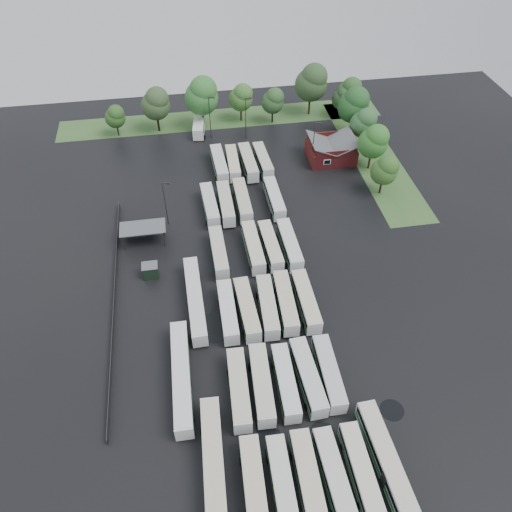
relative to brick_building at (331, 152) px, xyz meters
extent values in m
plane|color=black|center=(-24.00, -42.77, -1.87)|extent=(160.00, 160.00, 0.00)
cube|color=maroon|center=(0.00, 0.03, -0.17)|extent=(10.00, 8.00, 3.40)
cube|color=#4C4F51|center=(-2.50, 0.03, 2.43)|extent=(5.07, 8.60, 2.19)
cube|color=#4C4F51|center=(2.50, 0.03, 2.43)|extent=(5.07, 8.60, 2.19)
cube|color=maroon|center=(0.00, -3.97, 2.03)|extent=(9.00, 0.20, 1.20)
cube|color=silver|center=(-2.00, -4.02, 0.13)|extent=(1.60, 0.12, 1.20)
cylinder|color=#2D2D30|center=(-44.80, -22.77, -0.17)|extent=(0.16, 0.16, 3.40)
cylinder|color=#2D2D30|center=(-37.60, -22.77, -0.17)|extent=(0.16, 0.16, 3.40)
cylinder|color=#2D2D30|center=(-44.80, -19.57, -0.17)|extent=(0.16, 0.16, 3.40)
cylinder|color=#2D2D30|center=(-37.60, -19.57, -0.17)|extent=(0.16, 0.16, 3.40)
cube|color=#4C4F51|center=(-41.20, -21.17, 1.63)|extent=(8.20, 4.20, 0.15)
cube|color=navy|center=(-41.20, -19.27, -0.27)|extent=(7.60, 0.08, 2.60)
cube|color=black|center=(-40.20, -30.17, -0.62)|extent=(2.50, 2.00, 2.50)
cube|color=#4C4F51|center=(-40.20, -30.17, 0.69)|extent=(2.70, 2.20, 0.12)
cube|color=#375C29|center=(-22.00, 22.03, -1.86)|extent=(80.00, 10.00, 0.01)
cube|color=#375C29|center=(10.00, 0.03, -1.86)|extent=(10.00, 50.00, 0.01)
cube|color=#2D2D30|center=(-46.20, -34.77, -1.27)|extent=(0.10, 50.00, 1.20)
cube|color=silver|center=(-28.49, -68.67, -0.09)|extent=(2.89, 11.75, 2.67)
cube|color=black|center=(-28.49, -68.67, 0.44)|extent=(2.93, 11.29, 0.86)
cube|color=#266531|center=(-28.49, -68.67, -0.68)|extent=(2.93, 11.52, 0.59)
cube|color=#BFB597|center=(-28.49, -68.67, 1.29)|extent=(2.78, 11.40, 0.12)
cylinder|color=black|center=(-28.49, -64.94, -1.43)|extent=(2.48, 0.93, 0.93)
cube|color=silver|center=(-25.13, -68.92, -0.16)|extent=(2.60, 11.30, 2.58)
cube|color=black|center=(-25.13, -68.92, 0.36)|extent=(2.64, 10.85, 0.82)
cube|color=#226E33|center=(-25.13, -68.92, -0.72)|extent=(2.64, 11.07, 0.57)
cube|color=beige|center=(-25.13, -68.92, 1.18)|extent=(2.50, 10.96, 0.11)
cylinder|color=black|center=(-25.13, -65.32, -1.44)|extent=(2.39, 0.90, 0.90)
cube|color=silver|center=(-21.98, -69.03, -0.07)|extent=(2.74, 11.87, 2.71)
cube|color=black|center=(-21.98, -69.03, 0.47)|extent=(2.79, 11.40, 0.87)
cube|color=#266D37|center=(-21.98, -69.03, -0.66)|extent=(2.79, 11.64, 0.60)
cube|color=#C0B59D|center=(-21.98, -69.03, 1.33)|extent=(2.63, 11.52, 0.12)
cylinder|color=black|center=(-21.98, -65.25, -1.42)|extent=(2.51, 0.95, 0.95)
cube|color=silver|center=(-18.79, -69.05, -0.12)|extent=(2.71, 11.55, 2.63)
cube|color=black|center=(-18.79, -69.05, 0.41)|extent=(2.76, 11.10, 0.84)
cube|color=#1A7429|center=(-18.79, -69.05, -0.70)|extent=(2.76, 11.32, 0.58)
cube|color=beige|center=(-18.79, -69.05, 1.25)|extent=(2.61, 11.21, 0.11)
cylinder|color=black|center=(-18.79, -65.37, -1.43)|extent=(2.44, 0.92, 0.92)
cube|color=silver|center=(-15.41, -68.78, -0.16)|extent=(2.36, 11.21, 2.57)
cube|color=black|center=(-15.41, -68.78, 0.35)|extent=(2.42, 10.76, 0.82)
cube|color=#20642D|center=(-15.41, -68.78, -0.73)|extent=(2.41, 10.99, 0.56)
cube|color=beige|center=(-15.41, -68.78, 1.17)|extent=(2.27, 10.87, 0.11)
cylinder|color=black|center=(-15.41, -72.36, -1.45)|extent=(2.38, 0.90, 0.90)
cylinder|color=black|center=(-15.41, -65.19, -1.45)|extent=(2.38, 0.90, 0.90)
cube|color=silver|center=(-28.46, -55.49, -0.07)|extent=(2.95, 11.89, 2.70)
cube|color=black|center=(-28.46, -55.49, 0.47)|extent=(2.99, 11.42, 0.87)
cube|color=#136524|center=(-28.46, -55.49, -0.67)|extent=(2.99, 11.66, 0.59)
cube|color=#BCB69F|center=(-28.46, -55.49, 1.33)|extent=(2.84, 11.53, 0.12)
cylinder|color=black|center=(-28.46, -59.27, -1.42)|extent=(2.51, 0.94, 0.94)
cylinder|color=black|center=(-28.46, -51.72, -1.42)|extent=(2.51, 0.94, 0.94)
cube|color=silver|center=(-25.25, -55.26, -0.07)|extent=(3.05, 11.95, 2.71)
cube|color=black|center=(-25.25, -55.26, 0.48)|extent=(3.08, 11.48, 0.87)
cube|color=#126426|center=(-25.25, -55.26, -0.66)|extent=(3.09, 11.71, 0.60)
cube|color=#BDB7A0|center=(-25.25, -55.26, 1.34)|extent=(2.93, 11.59, 0.12)
cylinder|color=black|center=(-25.25, -59.05, -1.42)|extent=(2.52, 0.95, 0.95)
cylinder|color=black|center=(-25.25, -51.47, -1.42)|extent=(2.52, 0.95, 0.95)
cube|color=silver|center=(-21.90, -55.43, -0.15)|extent=(2.61, 11.36, 2.59)
cube|color=black|center=(-21.90, -55.43, 0.37)|extent=(2.66, 10.91, 0.83)
cube|color=#12621E|center=(-21.90, -55.43, -0.72)|extent=(2.65, 11.13, 0.57)
cube|color=silver|center=(-21.90, -55.43, 1.20)|extent=(2.51, 11.01, 0.11)
cylinder|color=black|center=(-21.90, -59.05, -1.44)|extent=(2.40, 0.90, 0.90)
cylinder|color=black|center=(-21.90, -51.81, -1.44)|extent=(2.40, 0.90, 0.90)
cube|color=silver|center=(-18.66, -55.10, -0.08)|extent=(3.02, 11.85, 2.69)
cube|color=black|center=(-18.66, -55.10, 0.46)|extent=(3.05, 11.39, 0.86)
cube|color=#22642B|center=(-18.66, -55.10, -0.67)|extent=(3.05, 11.62, 0.59)
cube|color=#BCBBB8|center=(-18.66, -55.10, 1.32)|extent=(2.90, 11.50, 0.12)
cylinder|color=black|center=(-18.66, -58.86, -1.43)|extent=(2.50, 0.94, 0.94)
cylinder|color=black|center=(-18.66, -51.34, -1.43)|extent=(2.50, 0.94, 0.94)
cube|color=silver|center=(-15.61, -55.01, -0.12)|extent=(2.66, 11.54, 2.63)
cube|color=black|center=(-15.61, -55.01, 0.41)|extent=(2.71, 11.08, 0.84)
cube|color=#276A37|center=(-15.61, -55.01, -0.70)|extent=(2.71, 11.31, 0.58)
cube|color=#B4B4B3|center=(-15.61, -55.01, 1.24)|extent=(2.56, 11.19, 0.11)
cylinder|color=black|center=(-15.61, -58.69, -1.44)|extent=(2.44, 0.92, 0.92)
cylinder|color=black|center=(-15.61, -51.34, -1.44)|extent=(2.44, 0.92, 0.92)
cube|color=silver|center=(-28.29, -41.58, -0.14)|extent=(2.46, 11.39, 2.61)
cube|color=black|center=(-28.29, -41.58, 0.39)|extent=(2.51, 10.94, 0.83)
cube|color=#21642F|center=(-28.29, -41.58, -0.71)|extent=(2.50, 11.17, 0.57)
cube|color=silver|center=(-28.29, -41.58, 1.22)|extent=(2.36, 11.05, 0.11)
cylinder|color=black|center=(-28.29, -45.22, -1.44)|extent=(2.42, 0.91, 0.91)
cylinder|color=black|center=(-28.29, -37.94, -1.44)|extent=(2.42, 0.91, 0.91)
cube|color=silver|center=(-25.25, -41.64, -0.11)|extent=(2.87, 11.66, 2.65)
cube|color=black|center=(-25.25, -41.64, 0.43)|extent=(2.91, 11.20, 0.85)
cube|color=#266830|center=(-25.25, -41.64, -0.69)|extent=(2.91, 11.44, 0.58)
cube|color=#BCB394|center=(-25.25, -41.64, 1.27)|extent=(2.76, 11.31, 0.12)
cylinder|color=black|center=(-25.25, -45.34, -1.43)|extent=(2.46, 0.93, 0.93)
cylinder|color=black|center=(-25.25, -37.93, -1.43)|extent=(2.46, 0.93, 0.93)
cube|color=silver|center=(-21.94, -41.62, -0.11)|extent=(2.94, 11.63, 2.64)
cube|color=black|center=(-21.94, -41.62, 0.42)|extent=(2.97, 11.17, 0.85)
cube|color=#226B2D|center=(-21.94, -41.62, -0.69)|extent=(2.97, 11.40, 0.58)
cube|color=#BBB4A3|center=(-21.94, -41.62, 1.26)|extent=(2.82, 11.28, 0.12)
cylinder|color=black|center=(-21.94, -45.31, -1.43)|extent=(2.45, 0.92, 0.92)
cylinder|color=black|center=(-21.94, -37.93, -1.43)|extent=(2.45, 0.92, 0.92)
cube|color=silver|center=(-18.95, -41.26, -0.08)|extent=(2.89, 11.81, 2.69)
cube|color=black|center=(-18.95, -41.26, 0.46)|extent=(2.93, 11.35, 0.86)
cube|color=#166426|center=(-18.95, -41.26, -0.67)|extent=(2.93, 11.58, 0.59)
cube|color=#C0B495|center=(-18.95, -41.26, 1.31)|extent=(2.78, 11.46, 0.12)
cylinder|color=black|center=(-18.95, -45.02, -1.43)|extent=(2.49, 0.94, 0.94)
cylinder|color=black|center=(-18.95, -37.51, -1.43)|extent=(2.49, 0.94, 0.94)
cube|color=silver|center=(-15.67, -41.51, -0.10)|extent=(2.46, 11.64, 2.67)
cube|color=black|center=(-15.67, -41.51, 0.44)|extent=(2.51, 11.17, 0.85)
cube|color=#156223|center=(-15.67, -41.51, -0.68)|extent=(2.50, 11.41, 0.59)
cube|color=beige|center=(-15.67, -41.51, 1.28)|extent=(2.36, 11.29, 0.12)
cylinder|color=black|center=(-15.67, -45.23, -1.43)|extent=(2.47, 0.93, 0.93)
cylinder|color=black|center=(-15.67, -37.79, -1.43)|extent=(2.47, 0.93, 0.93)
cube|color=silver|center=(-28.21, -27.95, -0.15)|extent=(2.49, 11.34, 2.59)
cube|color=black|center=(-28.21, -27.95, 0.37)|extent=(2.55, 10.89, 0.83)
cube|color=#1D6C28|center=(-28.21, -27.95, -0.72)|extent=(2.54, 11.11, 0.57)
cube|color=#B8B2A0|center=(-28.21, -27.95, 1.20)|extent=(2.40, 11.00, 0.11)
cylinder|color=black|center=(-28.21, -31.56, -1.44)|extent=(2.40, 0.90, 0.90)
cylinder|color=black|center=(-28.21, -24.33, -1.44)|extent=(2.40, 0.90, 0.90)
cube|color=silver|center=(-22.02, -27.74, -0.09)|extent=(2.68, 11.70, 2.67)
cube|color=black|center=(-22.02, -27.74, 0.44)|extent=(2.73, 11.23, 0.85)
cube|color=#1C602C|center=(-22.02, -27.74, -0.68)|extent=(2.72, 11.47, 0.59)
cube|color=beige|center=(-22.02, -27.74, 1.29)|extent=(2.58, 11.35, 0.12)
cylinder|color=black|center=(-22.02, -31.47, -1.43)|extent=(2.48, 0.93, 0.93)
cylinder|color=black|center=(-22.02, -24.02, -1.43)|extent=(2.48, 0.93, 0.93)
cube|color=silver|center=(-18.89, -27.81, -0.14)|extent=(2.82, 11.44, 2.60)
cube|color=black|center=(-18.89, -27.81, 0.38)|extent=(2.86, 10.99, 0.83)
cube|color=#216E32|center=(-18.89, -27.81, -0.71)|extent=(2.86, 11.22, 0.57)
cube|color=beige|center=(-18.89, -27.81, 1.21)|extent=(2.71, 11.10, 0.11)
cylinder|color=black|center=(-18.89, -31.45, -1.44)|extent=(2.41, 0.91, 0.91)
cylinder|color=black|center=(-18.89, -24.18, -1.44)|extent=(2.41, 0.91, 0.91)
cube|color=silver|center=(-15.51, -28.17, -0.09)|extent=(2.65, 11.73, 2.68)
cube|color=black|center=(-15.51, -28.17, 0.45)|extent=(2.70, 11.27, 0.86)
cube|color=#216A2F|center=(-15.51, -28.17, -0.68)|extent=(2.69, 11.50, 0.59)
cube|color=silver|center=(-15.51, -28.17, 1.30)|extent=(2.54, 11.38, 0.12)
cylinder|color=black|center=(-15.51, -31.91, -1.43)|extent=(2.48, 0.94, 0.94)
cylinder|color=black|center=(-15.51, -24.43, -1.43)|extent=(2.48, 0.94, 0.94)
cube|color=silver|center=(-28.45, -14.35, -0.12)|extent=(2.93, 11.57, 2.63)
cube|color=black|center=(-28.45, -14.35, 0.40)|extent=(2.97, 11.12, 0.84)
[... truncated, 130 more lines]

